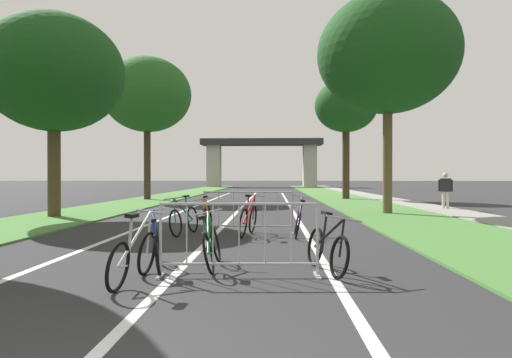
% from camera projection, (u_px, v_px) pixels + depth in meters
% --- Properties ---
extents(grass_verge_left, '(3.45, 71.82, 0.05)m').
position_uv_depth(grass_verge_left, '(168.00, 197.00, 31.53)').
color(grass_verge_left, '#477A38').
rests_on(grass_verge_left, ground).
extents(grass_verge_right, '(3.45, 71.82, 0.05)m').
position_uv_depth(grass_verge_right, '(336.00, 197.00, 31.12)').
color(grass_verge_right, '#477A38').
rests_on(grass_verge_right, ground).
extents(sidewalk_path_right, '(1.69, 71.82, 0.08)m').
position_uv_depth(sidewalk_path_right, '(374.00, 197.00, 31.03)').
color(sidewalk_path_right, gray).
rests_on(sidewalk_path_right, ground).
extents(lane_stripe_center, '(0.14, 41.55, 0.01)m').
position_uv_depth(lane_stripe_center, '(244.00, 205.00, 22.72)').
color(lane_stripe_center, silver).
rests_on(lane_stripe_center, ground).
extents(lane_stripe_right_lane, '(0.14, 41.55, 0.01)m').
position_uv_depth(lane_stripe_right_lane, '(289.00, 205.00, 22.64)').
color(lane_stripe_right_lane, silver).
rests_on(lane_stripe_right_lane, ground).
extents(lane_stripe_left_lane, '(0.14, 41.55, 0.01)m').
position_uv_depth(lane_stripe_left_lane, '(200.00, 205.00, 22.80)').
color(lane_stripe_left_lane, silver).
rests_on(lane_stripe_left_lane, ground).
extents(overpass_bridge, '(16.29, 3.74, 6.47)m').
position_uv_depth(overpass_bridge, '(262.00, 154.00, 61.25)').
color(overpass_bridge, '#2D2D30').
rests_on(overpass_bridge, ground).
extents(tree_left_cypress_far, '(4.76, 4.76, 7.02)m').
position_uv_depth(tree_left_cypress_far, '(54.00, 73.00, 15.57)').
color(tree_left_cypress_far, '#4C3823').
rests_on(tree_left_cypress_far, ground).
extents(tree_left_pine_far, '(5.29, 5.29, 8.61)m').
position_uv_depth(tree_left_pine_far, '(147.00, 95.00, 27.24)').
color(tree_left_pine_far, '#3D2D1E').
rests_on(tree_left_pine_far, ground).
extents(tree_right_maple_mid, '(5.27, 5.27, 8.27)m').
position_uv_depth(tree_right_maple_mid, '(388.00, 54.00, 16.97)').
color(tree_right_maple_mid, brown).
rests_on(tree_right_maple_mid, ground).
extents(tree_right_oak_mid, '(3.86, 3.86, 7.45)m').
position_uv_depth(tree_right_oak_mid, '(346.00, 107.00, 27.96)').
color(tree_right_oak_mid, '#3D2D1E').
rests_on(tree_right_oak_mid, ground).
extents(crowd_barrier_nearest, '(2.30, 0.53, 1.05)m').
position_uv_depth(crowd_barrier_nearest, '(239.00, 240.00, 6.40)').
color(crowd_barrier_nearest, '#ADADB2').
rests_on(crowd_barrier_nearest, ground).
extents(crowd_barrier_second, '(2.29, 0.49, 1.05)m').
position_uv_depth(crowd_barrier_second, '(248.00, 212.00, 11.32)').
color(crowd_barrier_second, '#ADADB2').
rests_on(crowd_barrier_second, ground).
extents(bicycle_red_0, '(0.61, 1.68, 1.00)m').
position_uv_depth(bicycle_red_0, '(248.00, 220.00, 10.81)').
color(bicycle_red_0, black).
rests_on(bicycle_red_0, ground).
extents(bicycle_orange_1, '(0.44, 1.72, 0.95)m').
position_uv_depth(bicycle_orange_1, '(209.00, 219.00, 10.94)').
color(bicycle_orange_1, black).
rests_on(bicycle_orange_1, ground).
extents(bicycle_black_2, '(0.73, 1.60, 0.89)m').
position_uv_depth(bicycle_black_2, '(327.00, 249.00, 6.73)').
color(bicycle_black_2, black).
rests_on(bicycle_black_2, ground).
extents(bicycle_teal_3, '(0.67, 1.65, 0.95)m').
position_uv_depth(bicycle_teal_3, '(184.00, 219.00, 11.02)').
color(bicycle_teal_3, black).
rests_on(bicycle_teal_3, ground).
extents(bicycle_blue_4, '(0.63, 1.56, 0.91)m').
position_uv_depth(bicycle_blue_4, '(157.00, 247.00, 6.92)').
color(bicycle_blue_4, black).
rests_on(bicycle_blue_4, ground).
extents(bicycle_silver_5, '(0.46, 1.61, 0.96)m').
position_uv_depth(bicycle_silver_5, '(134.00, 256.00, 5.97)').
color(bicycle_silver_5, black).
rests_on(bicycle_silver_5, ground).
extents(bicycle_purple_6, '(0.54, 1.64, 0.98)m').
position_uv_depth(bicycle_purple_6, '(298.00, 221.00, 10.74)').
color(bicycle_purple_6, black).
rests_on(bicycle_purple_6, ground).
extents(bicycle_green_7, '(0.47, 1.59, 0.90)m').
position_uv_depth(bicycle_green_7, '(211.00, 245.00, 6.98)').
color(bicycle_green_7, black).
rests_on(bicycle_green_7, ground).
extents(pedestrian_waiting, '(0.56, 0.36, 1.58)m').
position_uv_depth(pedestrian_waiting, '(445.00, 187.00, 19.09)').
color(pedestrian_waiting, beige).
rests_on(pedestrian_waiting, ground).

